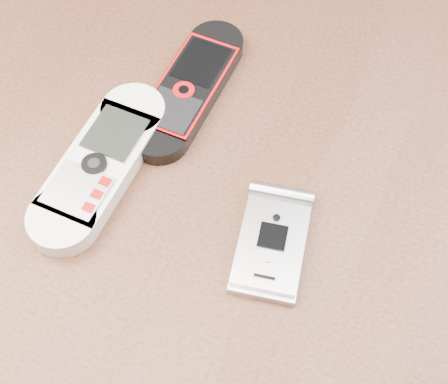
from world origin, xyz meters
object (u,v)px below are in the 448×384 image
at_px(nokia_black_red, 189,88).
at_px(motorola_razr, 271,243).
at_px(table, 219,255).
at_px(nokia_white, 100,164).

bearing_deg(nokia_black_red, motorola_razr, -41.88).
relative_size(table, nokia_white, 7.53).
distance_m(nokia_black_red, motorola_razr, 0.16).
relative_size(nokia_white, nokia_black_red, 1.03).
bearing_deg(nokia_black_red, table, -51.91).
relative_size(table, nokia_black_red, 7.77).
relative_size(nokia_white, motorola_razr, 1.71).
bearing_deg(motorola_razr, table, 144.32).
relative_size(table, motorola_razr, 12.89).
distance_m(nokia_white, motorola_razr, 0.15).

